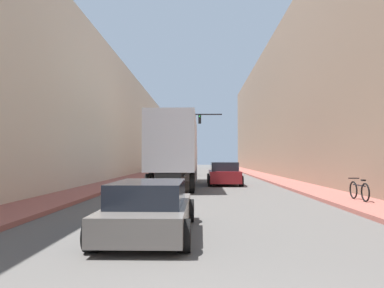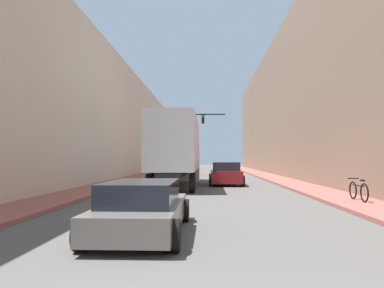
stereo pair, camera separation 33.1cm
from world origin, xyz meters
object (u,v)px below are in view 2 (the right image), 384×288
at_px(suv_car, 226,174).
at_px(parked_bicycle, 358,191).
at_px(sedan_car, 143,208).
at_px(traffic_signal_gantry, 174,131).
at_px(semi_truck, 178,150).

bearing_deg(suv_car, parked_bicycle, -65.97).
height_order(sedan_car, traffic_signal_gantry, traffic_signal_gantry).
bearing_deg(parked_bicycle, suv_car, 114.03).
xyz_separation_m(sedan_car, suv_car, (2.78, 16.41, 0.13)).
relative_size(sedan_car, parked_bicycle, 2.61).
distance_m(semi_truck, sedan_car, 15.92).
height_order(semi_truck, parked_bicycle, semi_truck).
bearing_deg(suv_car, sedan_car, -99.63).
distance_m(semi_truck, suv_car, 3.62).
xyz_separation_m(sedan_car, traffic_signal_gantry, (-1.87, 29.81, 4.02)).
height_order(semi_truck, traffic_signal_gantry, traffic_signal_gantry).
bearing_deg(traffic_signal_gantry, parked_bicycle, -68.66).
bearing_deg(semi_truck, suv_car, 10.71).
bearing_deg(parked_bicycle, sedan_car, -141.34).
bearing_deg(semi_truck, sedan_car, -88.61).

